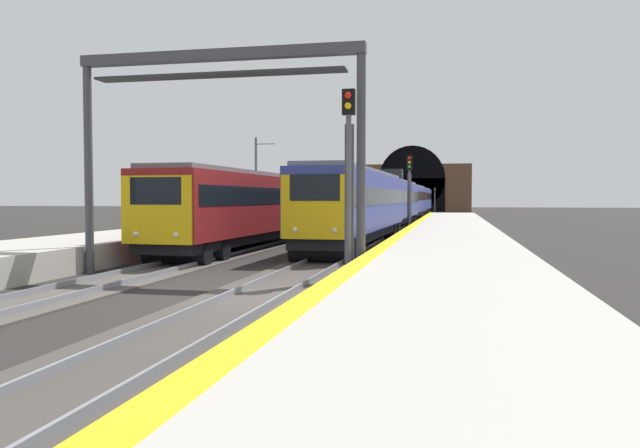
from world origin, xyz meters
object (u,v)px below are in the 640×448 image
Objects in this scene: overhead_signal_gantry at (218,104)px; catenary_mast_near at (256,181)px; train_adjacent_platform at (333,202)px; railway_signal_mid at (409,187)px; railway_signal_far at (435,198)px; railway_signal_near at (349,172)px; train_main_approaching at (401,201)px.

catenary_mast_near is at bearing 15.92° from overhead_signal_gantry.
catenary_mast_near is at bearing -104.33° from train_adjacent_platform.
railway_signal_mid is 1.27× the size of railway_signal_far.
railway_signal_mid is at bearing -180.00° from railway_signal_near.
train_main_approaching is at bearing -66.46° from catenary_mast_near.
railway_signal_near reaches higher than train_main_approaching.
catenary_mast_near reaches higher than railway_signal_near.
train_adjacent_platform is at bearing -168.44° from railway_signal_near.
overhead_signal_gantry is (-89.72, 4.36, 2.96)m from railway_signal_far.
catenary_mast_near is (-54.35, 14.45, 1.51)m from railway_signal_far.
train_adjacent_platform is 56.91m from railway_signal_far.
train_adjacent_platform is 34.69m from railway_signal_near.
train_adjacent_platform is at bearing -7.01° from railway_signal_far.
train_adjacent_platform is 7.90× the size of catenary_mast_near.
train_main_approaching is 13.95m from catenary_mast_near.
railway_signal_mid is 26.03m from overhead_signal_gantry.
overhead_signal_gantry reaches higher than railway_signal_mid.
railway_signal_near is at bearing 0.00° from railway_signal_far.
railway_signal_far is 0.46× the size of overhead_signal_gantry.
railway_signal_mid is at bearing -124.15° from catenary_mast_near.
catenary_mast_near reaches higher than railway_signal_far.
railway_signal_near is 0.60× the size of overhead_signal_gantry.
railway_signal_near is 38.90m from catenary_mast_near.
railway_signal_mid is at bearing 43.71° from train_adjacent_platform.
train_main_approaching is 48.86m from railway_signal_far.
railway_signal_mid is 17.48m from catenary_mast_near.
railway_signal_near is at bearing 3.81° from train_main_approaching.
train_main_approaching is 1.17× the size of train_adjacent_platform.
railway_signal_near is at bearing 13.09° from train_adjacent_platform.
railway_signal_near is (-33.97, -6.95, 1.15)m from train_adjacent_platform.
railway_signal_far is at bearing -14.89° from catenary_mast_near.
overhead_signal_gantry is at bearing -164.08° from catenary_mast_near.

